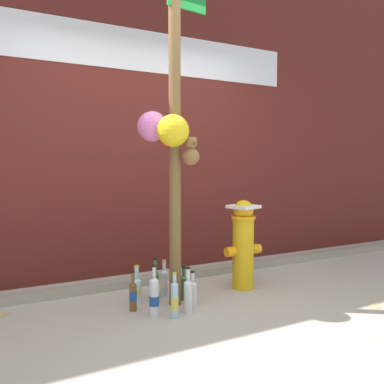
{
  "coord_description": "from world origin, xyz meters",
  "views": [
    {
      "loc": [
        -1.42,
        -2.53,
        1.18
      ],
      "look_at": [
        0.14,
        0.44,
        0.95
      ],
      "focal_mm": 37.21,
      "sensor_mm": 36.0,
      "label": 1
    }
  ],
  "objects_px": {
    "fire_hydrant": "(243,242)",
    "bottle_4": "(164,282)",
    "bottle_6": "(175,300)",
    "bottle_5": "(155,285)",
    "bottle_2": "(137,288)",
    "bottle_0": "(184,286)",
    "bottle_7": "(192,291)",
    "bottle_1": "(133,295)",
    "bottle_8": "(154,296)",
    "bottle_3": "(188,294)",
    "memorial_post": "(171,108)"
  },
  "relations": [
    {
      "from": "bottle_0",
      "to": "bottle_6",
      "type": "xyz_separation_m",
      "value": [
        -0.25,
        -0.34,
        0.02
      ]
    },
    {
      "from": "bottle_3",
      "to": "bottle_2",
      "type": "bearing_deg",
      "value": 123.01
    },
    {
      "from": "bottle_1",
      "to": "bottle_8",
      "type": "xyz_separation_m",
      "value": [
        0.11,
        -0.18,
        0.02
      ]
    },
    {
      "from": "bottle_6",
      "to": "bottle_5",
      "type": "bearing_deg",
      "value": 89.09
    },
    {
      "from": "bottle_1",
      "to": "bottle_2",
      "type": "relative_size",
      "value": 1.03
    },
    {
      "from": "bottle_7",
      "to": "bottle_5",
      "type": "bearing_deg",
      "value": 137.99
    },
    {
      "from": "bottle_0",
      "to": "bottle_5",
      "type": "bearing_deg",
      "value": 165.72
    },
    {
      "from": "memorial_post",
      "to": "bottle_6",
      "type": "distance_m",
      "value": 1.52
    },
    {
      "from": "bottle_3",
      "to": "bottle_6",
      "type": "bearing_deg",
      "value": -159.91
    },
    {
      "from": "bottle_5",
      "to": "bottle_7",
      "type": "height_order",
      "value": "bottle_5"
    },
    {
      "from": "bottle_6",
      "to": "bottle_8",
      "type": "bearing_deg",
      "value": 136.61
    },
    {
      "from": "memorial_post",
      "to": "bottle_2",
      "type": "bearing_deg",
      "value": 137.92
    },
    {
      "from": "bottle_2",
      "to": "bottle_6",
      "type": "height_order",
      "value": "bottle_6"
    },
    {
      "from": "fire_hydrant",
      "to": "bottle_4",
      "type": "distance_m",
      "value": 0.83
    },
    {
      "from": "memorial_post",
      "to": "bottle_3",
      "type": "bearing_deg",
      "value": -78.24
    },
    {
      "from": "memorial_post",
      "to": "bottle_8",
      "type": "height_order",
      "value": "memorial_post"
    },
    {
      "from": "bottle_0",
      "to": "bottle_4",
      "type": "distance_m",
      "value": 0.19
    },
    {
      "from": "fire_hydrant",
      "to": "bottle_1",
      "type": "xyz_separation_m",
      "value": [
        -1.12,
        -0.07,
        -0.31
      ]
    },
    {
      "from": "bottle_2",
      "to": "bottle_5",
      "type": "relative_size",
      "value": 0.83
    },
    {
      "from": "memorial_post",
      "to": "fire_hydrant",
      "type": "height_order",
      "value": "memorial_post"
    },
    {
      "from": "bottle_2",
      "to": "bottle_7",
      "type": "height_order",
      "value": "bottle_2"
    },
    {
      "from": "bottle_0",
      "to": "bottle_4",
      "type": "bearing_deg",
      "value": 128.25
    },
    {
      "from": "fire_hydrant",
      "to": "bottle_5",
      "type": "xyz_separation_m",
      "value": [
        -0.88,
        0.03,
        -0.3
      ]
    },
    {
      "from": "bottle_3",
      "to": "bottle_6",
      "type": "distance_m",
      "value": 0.15
    },
    {
      "from": "bottle_0",
      "to": "bottle_7",
      "type": "height_order",
      "value": "bottle_7"
    },
    {
      "from": "bottle_6",
      "to": "bottle_7",
      "type": "xyz_separation_m",
      "value": [
        0.25,
        0.18,
        -0.02
      ]
    },
    {
      "from": "bottle_8",
      "to": "bottle_5",
      "type": "bearing_deg",
      "value": 65.83
    },
    {
      "from": "bottle_2",
      "to": "bottle_6",
      "type": "distance_m",
      "value": 0.5
    },
    {
      "from": "bottle_5",
      "to": "bottle_6",
      "type": "relative_size",
      "value": 1.07
    },
    {
      "from": "bottle_2",
      "to": "bottle_5",
      "type": "bearing_deg",
      "value": -29.02
    },
    {
      "from": "bottle_6",
      "to": "bottle_7",
      "type": "relative_size",
      "value": 1.22
    },
    {
      "from": "bottle_1",
      "to": "bottle_6",
      "type": "bearing_deg",
      "value": -51.62
    },
    {
      "from": "bottle_0",
      "to": "bottle_2",
      "type": "distance_m",
      "value": 0.41
    },
    {
      "from": "fire_hydrant",
      "to": "bottle_5",
      "type": "relative_size",
      "value": 2.22
    },
    {
      "from": "bottle_8",
      "to": "bottle_3",
      "type": "bearing_deg",
      "value": -13.38
    },
    {
      "from": "bottle_1",
      "to": "bottle_3",
      "type": "bearing_deg",
      "value": -32.74
    },
    {
      "from": "bottle_1",
      "to": "bottle_5",
      "type": "distance_m",
      "value": 0.26
    },
    {
      "from": "bottle_3",
      "to": "memorial_post",
      "type": "bearing_deg",
      "value": 101.76
    },
    {
      "from": "bottle_6",
      "to": "bottle_3",
      "type": "bearing_deg",
      "value": 20.09
    },
    {
      "from": "memorial_post",
      "to": "bottle_8",
      "type": "distance_m",
      "value": 1.51
    },
    {
      "from": "bottle_0",
      "to": "bottle_1",
      "type": "relative_size",
      "value": 0.89
    },
    {
      "from": "bottle_8",
      "to": "bottle_1",
      "type": "bearing_deg",
      "value": 121.81
    },
    {
      "from": "bottle_0",
      "to": "bottle_6",
      "type": "distance_m",
      "value": 0.42
    },
    {
      "from": "memorial_post",
      "to": "bottle_5",
      "type": "distance_m",
      "value": 1.5
    },
    {
      "from": "memorial_post",
      "to": "bottle_0",
      "type": "bearing_deg",
      "value": 24.93
    },
    {
      "from": "bottle_6",
      "to": "memorial_post",
      "type": "bearing_deg",
      "value": 70.1
    },
    {
      "from": "memorial_post",
      "to": "bottle_7",
      "type": "bearing_deg",
      "value": -30.05
    },
    {
      "from": "bottle_0",
      "to": "bottle_8",
      "type": "bearing_deg",
      "value": -148.77
    },
    {
      "from": "memorial_post",
      "to": "bottle_8",
      "type": "bearing_deg",
      "value": -144.88
    },
    {
      "from": "bottle_3",
      "to": "bottle_7",
      "type": "xyz_separation_m",
      "value": [
        0.11,
        0.13,
        -0.03
      ]
    }
  ]
}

